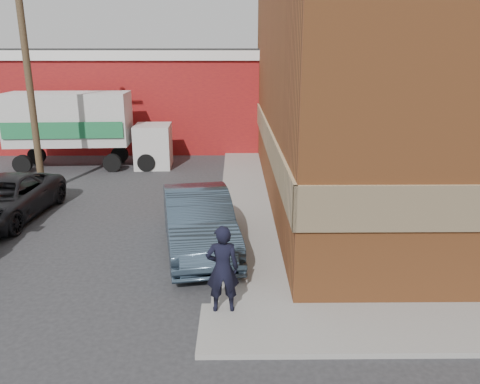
% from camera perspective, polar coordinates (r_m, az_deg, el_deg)
% --- Properties ---
extents(ground, '(90.00, 90.00, 0.00)m').
position_cam_1_polar(ground, '(10.54, -1.89, -13.99)').
color(ground, '#28282B').
rests_on(ground, ground).
extents(brick_building, '(14.25, 18.25, 9.36)m').
position_cam_1_polar(brick_building, '(19.88, 24.63, 13.17)').
color(brick_building, brown).
rests_on(brick_building, ground).
extents(sidewalk_west, '(1.80, 18.00, 0.12)m').
position_cam_1_polar(sidewalk_west, '(18.84, 0.52, 0.23)').
color(sidewalk_west, gray).
rests_on(sidewalk_west, ground).
extents(warehouse, '(16.30, 8.30, 5.60)m').
position_cam_1_polar(warehouse, '(29.85, -12.91, 11.26)').
color(warehouse, maroon).
rests_on(warehouse, ground).
extents(utility_pole, '(2.00, 0.26, 9.00)m').
position_cam_1_polar(utility_pole, '(19.68, -24.46, 13.35)').
color(utility_pole, brown).
rests_on(utility_pole, ground).
extents(man, '(0.72, 0.50, 1.90)m').
position_cam_1_polar(man, '(9.82, -2.15, -9.34)').
color(man, black).
rests_on(man, sidewalk_south).
extents(sedan, '(2.68, 5.36, 1.69)m').
position_cam_1_polar(sedan, '(13.19, -5.10, -3.52)').
color(sedan, '#344657').
rests_on(sedan, ground).
extents(suv_a, '(2.66, 5.25, 1.42)m').
position_cam_1_polar(suv_a, '(17.39, -26.82, -0.77)').
color(suv_a, black).
rests_on(suv_a, ground).
extents(box_truck, '(7.40, 2.56, 3.60)m').
position_cam_1_polar(box_truck, '(23.68, -18.41, 7.76)').
color(box_truck, beige).
rests_on(box_truck, ground).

